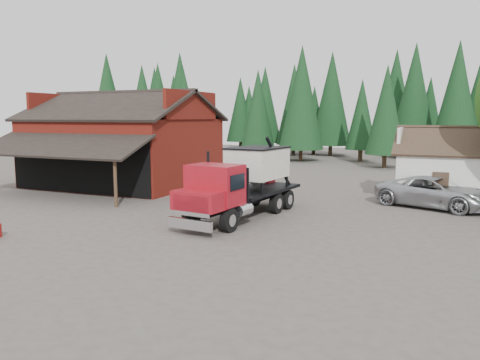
% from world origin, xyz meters
% --- Properties ---
extents(ground, '(120.00, 120.00, 0.00)m').
position_xyz_m(ground, '(0.00, 0.00, 0.00)').
color(ground, '#4D433D').
rests_on(ground, ground).
extents(red_barn, '(12.80, 13.63, 7.18)m').
position_xyz_m(red_barn, '(-11.00, 9.90, 2.69)').
color(red_barn, maroon).
rests_on(red_barn, ground).
extents(farmhouse, '(8.60, 6.42, 4.65)m').
position_xyz_m(farmhouse, '(13.00, 13.00, 1.67)').
color(farmhouse, silver).
rests_on(farmhouse, ground).
extents(conifer_backdrop, '(76.00, 16.00, 16.00)m').
position_xyz_m(conifer_backdrop, '(0.00, 42.00, 0.00)').
color(conifer_backdrop, black).
rests_on(conifer_backdrop, ground).
extents(near_pine_a, '(4.40, 4.40, 11.40)m').
position_xyz_m(near_pine_a, '(-22.00, 28.00, 6.39)').
color(near_pine_a, '#382619').
rests_on(near_pine_a, ground).
extents(near_pine_b, '(3.96, 3.96, 10.40)m').
position_xyz_m(near_pine_b, '(6.00, 30.00, 5.89)').
color(near_pine_b, '#382619').
rests_on(near_pine_b, ground).
extents(near_pine_d, '(5.28, 5.28, 13.40)m').
position_xyz_m(near_pine_d, '(-4.00, 34.00, 7.39)').
color(near_pine_d, '#382619').
rests_on(near_pine_d, ground).
extents(feed_truck, '(3.50, 9.37, 4.13)m').
position_xyz_m(feed_truck, '(2.23, 2.49, 1.93)').
color(feed_truck, black).
rests_on(feed_truck, ground).
extents(silver_car, '(7.01, 4.92, 1.78)m').
position_xyz_m(silver_car, '(11.23, 9.35, 0.89)').
color(silver_car, '#AEB1B6').
rests_on(silver_car, ground).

